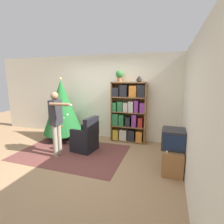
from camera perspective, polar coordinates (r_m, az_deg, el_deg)
ground_plane at (r=4.28m, az=-11.02°, el=-15.54°), size 14.00×14.00×0.00m
wall_back at (r=5.58m, az=-2.04°, el=4.87°), size 8.00×0.10×2.60m
wall_right at (r=3.40m, az=24.90°, el=-0.24°), size 0.10×8.00×2.60m
area_rug at (r=4.76m, az=-12.93°, el=-12.73°), size 2.71×1.82×0.01m
bookshelf at (r=5.20m, az=5.39°, el=-0.31°), size 1.03×0.31×1.79m
tv_stand at (r=4.00m, az=19.13°, el=-14.18°), size 0.40×0.79×0.48m
television at (r=3.84m, az=19.55°, el=-8.24°), size 0.48×0.49×0.40m
game_remote at (r=3.68m, az=17.50°, el=-12.07°), size 0.04×0.12×0.02m
christmas_tree at (r=5.58m, az=-15.99°, el=1.62°), size 1.20×1.20×1.91m
armchair at (r=4.71m, az=-8.57°, el=-8.66°), size 0.64×0.64×0.92m
standing_person at (r=4.40m, az=-17.72°, el=-2.17°), size 0.65×0.47×1.58m
potted_plant at (r=5.18m, az=2.46°, el=11.89°), size 0.22×0.22×0.33m
table_lamp at (r=5.05m, az=8.87°, el=10.79°), size 0.20×0.20×0.18m
book_pile_near_tree at (r=5.37m, az=-13.28°, el=-9.45°), size 0.22×0.21×0.09m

